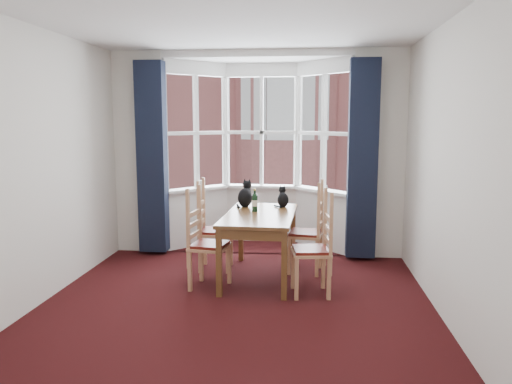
# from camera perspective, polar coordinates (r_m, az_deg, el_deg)

# --- Properties ---
(floor) EXTENTS (4.50, 4.50, 0.00)m
(floor) POSITION_cam_1_polar(r_m,az_deg,el_deg) (5.00, -2.70, -13.77)
(floor) COLOR black
(floor) RESTS_ON ground
(ceiling) EXTENTS (4.50, 4.50, 0.00)m
(ceiling) POSITION_cam_1_polar(r_m,az_deg,el_deg) (4.72, -2.95, 19.58)
(ceiling) COLOR white
(ceiling) RESTS_ON floor
(wall_left) EXTENTS (0.00, 4.50, 4.50)m
(wall_left) POSITION_cam_1_polar(r_m,az_deg,el_deg) (5.34, -24.58, 2.43)
(wall_left) COLOR silver
(wall_left) RESTS_ON floor
(wall_right) EXTENTS (0.00, 4.50, 4.50)m
(wall_right) POSITION_cam_1_polar(r_m,az_deg,el_deg) (4.78, 21.64, 1.98)
(wall_right) COLOR silver
(wall_right) RESTS_ON floor
(wall_near) EXTENTS (4.00, 0.00, 4.00)m
(wall_near) POSITION_cam_1_polar(r_m,az_deg,el_deg) (2.48, -10.81, -3.02)
(wall_near) COLOR silver
(wall_near) RESTS_ON floor
(wall_back_pier_left) EXTENTS (0.70, 0.12, 2.80)m
(wall_back_pier_left) POSITION_cam_1_polar(r_m,az_deg,el_deg) (7.24, -13.10, 4.34)
(wall_back_pier_left) COLOR silver
(wall_back_pier_left) RESTS_ON floor
(wall_back_pier_right) EXTENTS (0.70, 0.12, 2.80)m
(wall_back_pier_right) POSITION_cam_1_polar(r_m,az_deg,el_deg) (6.90, 13.84, 4.13)
(wall_back_pier_right) COLOR silver
(wall_back_pier_right) RESTS_ON floor
(bay_window) EXTENTS (2.76, 0.94, 2.80)m
(bay_window) POSITION_cam_1_polar(r_m,az_deg,el_deg) (7.38, 0.46, 4.63)
(bay_window) COLOR white
(bay_window) RESTS_ON floor
(curtain_left) EXTENTS (0.38, 0.22, 2.60)m
(curtain_left) POSITION_cam_1_polar(r_m,az_deg,el_deg) (7.00, -11.78, 3.84)
(curtain_left) COLOR black
(curtain_left) RESTS_ON floor
(curtain_right) EXTENTS (0.38, 0.22, 2.60)m
(curtain_right) POSITION_cam_1_polar(r_m,az_deg,el_deg) (6.70, 12.08, 3.64)
(curtain_right) COLOR black
(curtain_right) RESTS_ON floor
(dining_table) EXTENTS (0.84, 1.51, 0.78)m
(dining_table) POSITION_cam_1_polar(r_m,az_deg,el_deg) (5.87, 0.46, -3.35)
(dining_table) COLOR brown
(dining_table) RESTS_ON floor
(chair_left_near) EXTENTS (0.46, 0.47, 0.92)m
(chair_left_near) POSITION_cam_1_polar(r_m,az_deg,el_deg) (5.65, -6.19, -6.14)
(chair_left_near) COLOR tan
(chair_left_near) RESTS_ON floor
(chair_left_far) EXTENTS (0.41, 0.43, 0.92)m
(chair_left_far) POSITION_cam_1_polar(r_m,az_deg,el_deg) (6.30, -5.45, -4.60)
(chair_left_far) COLOR tan
(chair_left_far) RESTS_ON floor
(chair_right_near) EXTENTS (0.45, 0.47, 0.92)m
(chair_right_near) POSITION_cam_1_polar(r_m,az_deg,el_deg) (5.42, 7.24, -6.77)
(chair_right_near) COLOR tan
(chair_right_near) RESTS_ON floor
(chair_right_far) EXTENTS (0.45, 0.47, 0.92)m
(chair_right_far) POSITION_cam_1_polar(r_m,az_deg,el_deg) (6.18, 6.49, -4.87)
(chair_right_far) COLOR tan
(chair_right_far) RESTS_ON floor
(cat_left) EXTENTS (0.23, 0.29, 0.35)m
(cat_left) POSITION_cam_1_polar(r_m,az_deg,el_deg) (6.30, -1.23, -0.46)
(cat_left) COLOR black
(cat_left) RESTS_ON dining_table
(cat_right) EXTENTS (0.18, 0.22, 0.27)m
(cat_right) POSITION_cam_1_polar(r_m,az_deg,el_deg) (6.29, 3.10, -0.76)
(cat_right) COLOR black
(cat_right) RESTS_ON dining_table
(wine_bottle) EXTENTS (0.07, 0.07, 0.27)m
(wine_bottle) POSITION_cam_1_polar(r_m,az_deg,el_deg) (5.96, -0.14, -1.11)
(wine_bottle) COLOR black
(wine_bottle) RESTS_ON dining_table
(candle_tall) EXTENTS (0.06, 0.06, 0.11)m
(candle_tall) POSITION_cam_1_polar(r_m,az_deg,el_deg) (7.41, -6.32, 0.90)
(candle_tall) COLOR white
(candle_tall) RESTS_ON bay_window
(street) EXTENTS (80.00, 80.00, 0.00)m
(street) POSITION_cam_1_polar(r_m,az_deg,el_deg) (37.66, 4.79, -3.72)
(street) COLOR #333335
(street) RESTS_ON ground
(tenement_building) EXTENTS (18.40, 7.80, 15.20)m
(tenement_building) POSITION_cam_1_polar(r_m,az_deg,el_deg) (18.60, 3.84, 7.49)
(tenement_building) COLOR #A65955
(tenement_building) RESTS_ON street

